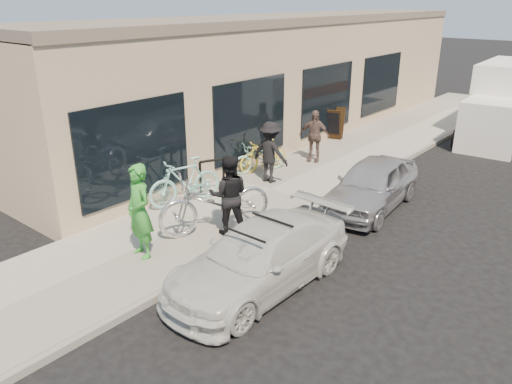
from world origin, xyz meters
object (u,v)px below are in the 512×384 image
Objects in this scene: bike_rack at (212,174)px; sandwich_board at (333,123)px; sedan_silver at (372,185)px; cruiser_bike_b at (260,157)px; sedan_white at (260,257)px; bystander_a at (270,152)px; man_standing at (229,195)px; cruiser_bike_c at (263,156)px; moving_truck at (507,106)px; tandem_bike at (216,202)px; cruiser_bike_a at (185,181)px; woman_rider at (139,211)px; bystander_b at (314,136)px.

bike_rack is 6.62m from sandwich_board.
cruiser_bike_b is (-3.49, 0.02, -0.02)m from sedan_silver.
sedan_white reaches higher than cruiser_bike_b.
sandwich_board is 0.65× the size of bystander_a.
man_standing is at bearing -88.93° from sandwich_board.
sandwich_board is 4.31m from cruiser_bike_c.
man_standing reaches higher than sedan_white.
tandem_bike is at bearing -104.29° from moving_truck.
cruiser_bike_a reaches higher than sedan_silver.
sedan_silver is 2.14× the size of bystander_a.
bystander_a is at bearing -106.96° from man_standing.
man_standing reaches higher than cruiser_bike_b.
sandwich_board is at bearing 94.83° from bike_rack.
sedan_silver is at bearing -153.43° from man_standing.
moving_truck reaches higher than bike_rack.
bike_rack is 0.79m from cruiser_bike_a.
moving_truck reaches higher than woman_rider.
bystander_a is at bearing -176.84° from sedan_silver.
bike_rack is 4.02m from bystander_b.
cruiser_bike_a reaches higher than sandwich_board.
moving_truck is at bearing -139.70° from man_standing.
man_standing is 1.99m from cruiser_bike_a.
tandem_bike reaches higher than cruiser_bike_c.
moving_truck is (0.59, 8.98, 0.58)m from sedan_silver.
sedan_white is 1.97m from man_standing.
sandwich_board reaches higher than cruiser_bike_b.
bystander_a is (-2.78, -0.41, 0.37)m from sedan_silver.
bike_rack reaches higher than cruiser_bike_b.
moving_truck is at bearing -111.97° from bystander_a.
woman_rider is at bearing -104.25° from moving_truck.
moving_truck is at bearing 87.07° from cruiser_bike_b.
cruiser_bike_a is (-3.54, 1.51, 0.15)m from sedan_white.
tandem_bike is at bearing -122.09° from sedan_silver.
moving_truck is at bearing 102.62° from tandem_bike.
woman_rider is 1.13× the size of cruiser_bike_b.
bystander_b is at bearing 106.90° from woman_rider.
tandem_bike is at bearing -43.33° from bike_rack.
sedan_white is at bearing -95.34° from moving_truck.
sedan_white is (3.40, -2.29, -0.16)m from bike_rack.
cruiser_bike_c is (0.33, -4.30, -0.09)m from sandwich_board.
sedan_silver is at bearing -97.32° from moving_truck.
moving_truck is 3.23× the size of man_standing.
sandwich_board is 0.30× the size of sedan_silver.
bystander_a is at bearing 75.35° from bike_rack.
bystander_b is at bearing 93.36° from cruiser_bike_b.
bystander_a is at bearing 108.57° from woman_rider.
sandwich_board is 0.19× the size of moving_truck.
sedan_white is (3.96, -8.88, -0.12)m from sandwich_board.
cruiser_bike_a is (-1.90, 0.51, -0.29)m from man_standing.
tandem_bike is at bearing -42.68° from cruiser_bike_b.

